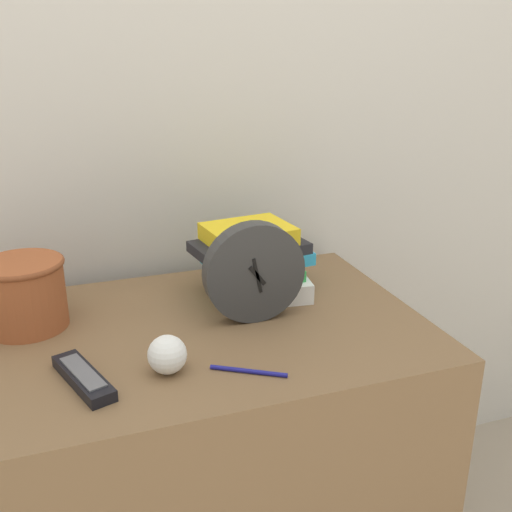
{
  "coord_description": "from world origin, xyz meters",
  "views": [
    {
      "loc": [
        -0.18,
        -0.75,
        1.28
      ],
      "look_at": [
        0.21,
        0.36,
        0.85
      ],
      "focal_mm": 42.0,
      "sensor_mm": 36.0,
      "label": 1
    }
  ],
  "objects_px": {
    "tv_remote": "(83,377)",
    "book_stack": "(255,261)",
    "pen": "(249,371)",
    "desk_clock": "(254,273)",
    "basket": "(24,292)",
    "crumpled_paper_ball": "(167,355)"
  },
  "relations": [
    {
      "from": "basket",
      "to": "desk_clock",
      "type": "bearing_deg",
      "value": -15.33
    },
    {
      "from": "basket",
      "to": "tv_remote",
      "type": "bearing_deg",
      "value": -70.91
    },
    {
      "from": "book_stack",
      "to": "tv_remote",
      "type": "distance_m",
      "value": 0.48
    },
    {
      "from": "book_stack",
      "to": "pen",
      "type": "xyz_separation_m",
      "value": [
        -0.13,
        -0.32,
        -0.07
      ]
    },
    {
      "from": "crumpled_paper_ball",
      "to": "tv_remote",
      "type": "bearing_deg",
      "value": 175.07
    },
    {
      "from": "book_stack",
      "to": "pen",
      "type": "bearing_deg",
      "value": -111.3
    },
    {
      "from": "crumpled_paper_ball",
      "to": "pen",
      "type": "bearing_deg",
      "value": -21.18
    },
    {
      "from": "book_stack",
      "to": "basket",
      "type": "relative_size",
      "value": 1.61
    },
    {
      "from": "desk_clock",
      "to": "book_stack",
      "type": "xyz_separation_m",
      "value": [
        0.05,
        0.13,
        -0.03
      ]
    },
    {
      "from": "book_stack",
      "to": "crumpled_paper_ball",
      "type": "relative_size",
      "value": 3.91
    },
    {
      "from": "tv_remote",
      "to": "book_stack",
      "type": "bearing_deg",
      "value": 33.53
    },
    {
      "from": "desk_clock",
      "to": "crumpled_paper_ball",
      "type": "height_order",
      "value": "desk_clock"
    },
    {
      "from": "desk_clock",
      "to": "pen",
      "type": "bearing_deg",
      "value": -112.09
    },
    {
      "from": "pen",
      "to": "desk_clock",
      "type": "bearing_deg",
      "value": 67.91
    },
    {
      "from": "desk_clock",
      "to": "book_stack",
      "type": "height_order",
      "value": "desk_clock"
    },
    {
      "from": "desk_clock",
      "to": "crumpled_paper_ball",
      "type": "distance_m",
      "value": 0.26
    },
    {
      "from": "book_stack",
      "to": "basket",
      "type": "bearing_deg",
      "value": -178.62
    },
    {
      "from": "tv_remote",
      "to": "crumpled_paper_ball",
      "type": "bearing_deg",
      "value": -4.93
    },
    {
      "from": "desk_clock",
      "to": "tv_remote",
      "type": "xyz_separation_m",
      "value": [
        -0.35,
        -0.13,
        -0.09
      ]
    },
    {
      "from": "crumpled_paper_ball",
      "to": "pen",
      "type": "distance_m",
      "value": 0.14
    },
    {
      "from": "basket",
      "to": "crumpled_paper_ball",
      "type": "distance_m",
      "value": 0.35
    },
    {
      "from": "tv_remote",
      "to": "desk_clock",
      "type": "bearing_deg",
      "value": 20.71
    }
  ]
}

